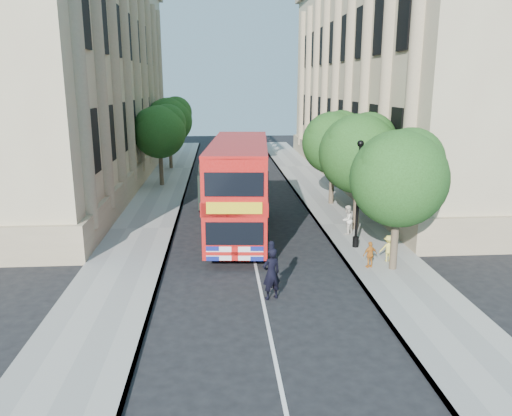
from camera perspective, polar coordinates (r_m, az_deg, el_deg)
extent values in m
plane|color=black|center=(18.38, 0.91, -11.11)|extent=(120.00, 120.00, 0.00)
cube|color=gray|center=(28.61, 10.62, -1.90)|extent=(3.50, 80.00, 0.12)
cube|color=gray|center=(27.99, -12.80, -2.37)|extent=(3.50, 80.00, 0.12)
cube|color=tan|center=(43.37, 17.01, 15.06)|extent=(12.00, 38.00, 18.00)
cube|color=tan|center=(42.39, -21.86, 14.71)|extent=(12.00, 38.00, 18.00)
cylinder|color=#473828|center=(21.85, 15.55, -3.47)|extent=(0.32, 0.32, 2.86)
sphere|color=#214416|center=(21.23, 16.01, 3.24)|extent=(4.00, 4.00, 4.00)
sphere|color=#214416|center=(21.71, 17.26, 5.12)|extent=(2.80, 2.80, 2.80)
sphere|color=#214416|center=(20.70, 15.08, 4.50)|extent=(2.60, 2.60, 2.60)
cylinder|color=#473828|center=(27.33, 11.39, 0.42)|extent=(0.32, 0.32, 2.99)
sphere|color=#214416|center=(26.83, 11.67, 6.07)|extent=(4.20, 4.20, 4.20)
sphere|color=#214416|center=(27.30, 12.74, 7.59)|extent=(2.94, 2.94, 2.94)
sphere|color=#214416|center=(26.35, 10.85, 7.16)|extent=(2.73, 2.73, 2.73)
cylinder|color=#473828|center=(33.02, 8.63, 2.81)|extent=(0.32, 0.32, 2.90)
sphere|color=#214416|center=(32.61, 8.80, 7.36)|extent=(4.00, 4.00, 4.00)
sphere|color=#214416|center=(33.07, 9.71, 8.56)|extent=(2.80, 2.80, 2.80)
sphere|color=#214416|center=(32.16, 8.08, 8.24)|extent=(2.60, 2.60, 2.60)
cylinder|color=#473828|center=(39.33, -10.79, 4.59)|extent=(0.32, 0.32, 2.99)
sphere|color=#214416|center=(38.99, -10.97, 8.53)|extent=(4.00, 4.00, 4.00)
sphere|color=#214416|center=(39.26, -10.07, 9.61)|extent=(2.80, 2.80, 2.80)
sphere|color=#214416|center=(38.70, -11.81, 9.26)|extent=(2.60, 2.60, 2.60)
cylinder|color=#473828|center=(47.19, -9.74, 6.30)|extent=(0.32, 0.32, 3.17)
sphere|color=#214416|center=(46.90, -9.89, 9.78)|extent=(4.20, 4.20, 4.20)
sphere|color=#214416|center=(47.19, -9.14, 10.72)|extent=(2.94, 2.94, 2.94)
sphere|color=#214416|center=(46.61, -10.58, 10.44)|extent=(2.73, 2.73, 2.73)
cylinder|color=black|center=(24.64, 11.31, -3.80)|extent=(0.30, 0.30, 0.50)
cylinder|color=black|center=(24.06, 11.57, 1.30)|extent=(0.14, 0.14, 5.00)
sphere|color=black|center=(23.64, 11.87, 7.22)|extent=(0.32, 0.32, 0.32)
cube|color=#B6100C|center=(25.75, -1.91, 2.56)|extent=(3.62, 10.69, 4.37)
cube|color=black|center=(25.96, -1.90, 0.46)|extent=(3.62, 10.03, 0.99)
cube|color=black|center=(25.54, -1.93, 5.05)|extent=(3.62, 10.03, 0.99)
cube|color=yellow|center=(20.60, -2.50, 0.01)|extent=(2.32, 0.27, 0.50)
cylinder|color=black|center=(22.82, -5.39, -4.56)|extent=(0.40, 1.13, 1.11)
cylinder|color=black|center=(22.70, 0.91, -4.60)|extent=(0.40, 1.13, 1.11)
cylinder|color=black|center=(29.68, -4.02, -0.12)|extent=(0.40, 1.13, 1.11)
cylinder|color=black|center=(29.60, 0.81, -0.13)|extent=(0.40, 1.13, 1.11)
cube|color=black|center=(31.07, -4.72, 2.04)|extent=(2.04, 1.84, 2.12)
cube|color=black|center=(30.18, -4.76, 2.17)|extent=(1.82, 0.12, 0.71)
cube|color=black|center=(33.20, -4.67, 3.18)|extent=(2.05, 3.25, 2.52)
cube|color=black|center=(32.86, -4.65, 0.91)|extent=(1.86, 4.86, 0.25)
cylinder|color=black|center=(31.21, -6.36, 0.25)|extent=(0.23, 0.81, 0.81)
cylinder|color=black|center=(31.18, -3.02, 0.30)|extent=(0.23, 0.81, 0.81)
cylinder|color=black|center=(34.46, -6.12, 1.58)|extent=(0.23, 0.81, 0.81)
cylinder|color=black|center=(34.42, -3.10, 1.62)|extent=(0.23, 0.81, 0.81)
imported|color=black|center=(18.57, 1.76, -7.49)|extent=(0.86, 0.73, 2.00)
imported|color=white|center=(26.47, 10.38, -1.33)|extent=(0.95, 0.94, 1.54)
imported|color=#C87323|center=(21.96, 12.91, -5.22)|extent=(0.73, 0.47, 1.16)
imported|color=#E2CE4D|center=(22.90, 14.89, -4.48)|extent=(0.81, 0.52, 1.19)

